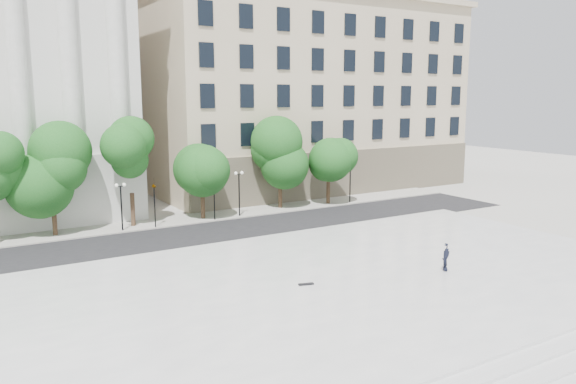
% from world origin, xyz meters
% --- Properties ---
extents(ground, '(160.00, 160.00, 0.00)m').
position_xyz_m(ground, '(0.00, 0.00, 0.00)').
color(ground, '#B3B1A9').
rests_on(ground, ground).
extents(plaza, '(44.00, 22.00, 0.45)m').
position_xyz_m(plaza, '(0.00, 3.00, 0.23)').
color(plaza, silver).
rests_on(plaza, ground).
extents(street, '(60.00, 8.00, 0.02)m').
position_xyz_m(street, '(0.00, 18.00, 0.01)').
color(street, black).
rests_on(street, ground).
extents(far_sidewalk, '(60.00, 4.00, 0.12)m').
position_xyz_m(far_sidewalk, '(0.00, 24.00, 0.06)').
color(far_sidewalk, '#ADA9A0').
rests_on(far_sidewalk, ground).
extents(building_east, '(36.00, 26.15, 23.00)m').
position_xyz_m(building_east, '(20.00, 38.91, 11.14)').
color(building_east, '#C3B395').
rests_on(building_east, ground).
extents(traffic_light_west, '(0.66, 1.60, 4.13)m').
position_xyz_m(traffic_light_west, '(-2.43, 22.30, 3.62)').
color(traffic_light_west, black).
rests_on(traffic_light_west, ground).
extents(traffic_light_east, '(0.39, 1.69, 4.18)m').
position_xyz_m(traffic_light_east, '(2.84, 22.30, 3.67)').
color(traffic_light_east, black).
rests_on(traffic_light_east, ground).
extents(person_lying, '(1.47, 1.71, 0.45)m').
position_xyz_m(person_lying, '(8.21, 0.91, 0.68)').
color(person_lying, black).
rests_on(person_lying, plaza).
extents(skateboard, '(0.88, 0.45, 0.09)m').
position_xyz_m(skateboard, '(-0.19, 3.15, 0.49)').
color(skateboard, black).
rests_on(skateboard, plaza).
extents(plaza_steps, '(44.00, 3.00, 0.30)m').
position_xyz_m(plaza_steps, '(-0.00, -8.90, 0.12)').
color(plaza_steps, silver).
rests_on(plaza_steps, ground).
extents(street_trees, '(38.84, 4.74, 7.48)m').
position_xyz_m(street_trees, '(-1.69, 23.64, 5.05)').
color(street_trees, '#382619').
rests_on(street_trees, ground).
extents(lamp_posts, '(37.48, 0.28, 4.42)m').
position_xyz_m(lamp_posts, '(-0.22, 22.60, 2.91)').
color(lamp_posts, black).
rests_on(lamp_posts, ground).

